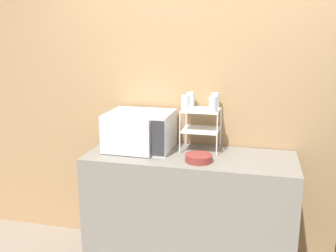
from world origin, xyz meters
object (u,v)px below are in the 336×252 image
object	(u,v)px
glass_back_left	(190,99)
bowl	(199,158)
microwave	(140,131)
glass_front_right	(213,104)
dish_rack	(201,121)
glass_front_left	(186,103)
glass_back_right	(215,100)

from	to	relation	value
glass_back_left	bowl	world-z (taller)	glass_back_left
microwave	glass_front_right	distance (m)	0.62
microwave	dish_rack	xyz separation A→B (m)	(0.47, 0.09, 0.09)
bowl	microwave	bearing A→B (deg)	158.84
glass_back_left	bowl	xyz separation A→B (m)	(0.13, -0.36, -0.36)
glass_front_left	glass_back_left	bearing A→B (deg)	88.21
microwave	glass_front_left	world-z (taller)	glass_front_left
microwave	glass_back_left	xyz separation A→B (m)	(0.37, 0.17, 0.24)
glass_back_right	bowl	world-z (taller)	glass_back_right
glass_back_right	glass_front_left	bearing A→B (deg)	-140.68
glass_front_right	glass_front_left	bearing A→B (deg)	178.52
glass_front_left	glass_back_right	world-z (taller)	same
dish_rack	glass_front_left	distance (m)	0.20
glass_front_left	dish_rack	bearing A→B (deg)	39.00
glass_front_right	microwave	bearing A→B (deg)	179.47
microwave	glass_front_right	size ratio (longest dim) A/B	4.18
dish_rack	glass_back_left	bearing A→B (deg)	141.30
dish_rack	glass_front_right	world-z (taller)	glass_front_right
microwave	dish_rack	bearing A→B (deg)	10.38
dish_rack	bowl	xyz separation A→B (m)	(0.03, -0.28, -0.21)
glass_front_left	bowl	xyz separation A→B (m)	(0.14, -0.19, -0.36)
glass_back_left	microwave	bearing A→B (deg)	-155.65
microwave	glass_back_left	world-z (taller)	glass_back_left
microwave	dish_rack	world-z (taller)	dish_rack
glass_back_left	bowl	size ratio (longest dim) A/B	0.62
glass_front_right	bowl	size ratio (longest dim) A/B	0.62
glass_back_left	glass_back_right	bearing A→B (deg)	-0.16
dish_rack	glass_back_right	xyz separation A→B (m)	(0.10, 0.08, 0.15)
dish_rack	bowl	size ratio (longest dim) A/B	1.68
microwave	glass_back_right	distance (m)	0.63
dish_rack	glass_back_left	world-z (taller)	glass_back_left
microwave	glass_front_right	world-z (taller)	glass_front_right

